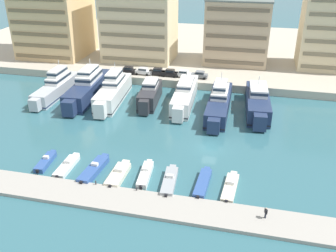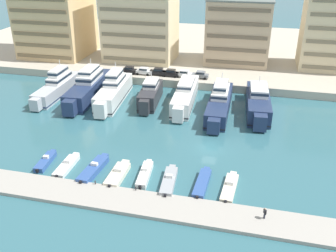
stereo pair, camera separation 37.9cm
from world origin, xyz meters
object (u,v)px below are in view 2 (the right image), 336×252
at_px(motorboat_grey_center_right, 169,181).
at_px(car_white_center, 184,73).
at_px(yacht_navy_left, 88,87).
at_px(yacht_navy_mid_right, 258,102).
at_px(motorboat_cream_right, 230,187).
at_px(car_black_center_left, 171,73).
at_px(motorboat_white_left, 67,165).
at_px(motorboat_white_center, 145,174).
at_px(motorboat_cream_center_left, 118,174).
at_px(yacht_charcoal_center_left, 150,94).
at_px(car_white_left, 144,71).
at_px(yacht_navy_center_right, 220,102).
at_px(yacht_silver_far_left, 57,86).
at_px(yacht_white_center, 185,95).
at_px(pedestrian_near_edge, 265,212).
at_px(car_black_mid_left, 158,71).
at_px(yacht_white_mid_left, 114,91).
at_px(car_black_far_left, 129,70).
at_px(motorboat_blue_mid_left, 94,169).
at_px(car_grey_center_right, 200,75).

distance_m(motorboat_grey_center_right, car_white_center, 43.23).
height_order(yacht_navy_left, yacht_navy_mid_right, yacht_navy_left).
height_order(motorboat_cream_right, car_black_center_left, car_black_center_left).
bearing_deg(motorboat_white_left, motorboat_white_center, 1.34).
height_order(motorboat_white_left, motorboat_cream_center_left, motorboat_cream_center_left).
height_order(motorboat_white_left, motorboat_cream_right, motorboat_cream_right).
height_order(yacht_charcoal_center_left, car_white_left, yacht_charcoal_center_left).
bearing_deg(yacht_navy_center_right, yacht_charcoal_center_left, 176.62).
relative_size(yacht_silver_far_left, yacht_white_center, 0.95).
bearing_deg(car_white_center, pedestrian_near_edge, -67.10).
bearing_deg(yacht_white_center, car_black_mid_left, 127.90).
bearing_deg(car_white_center, yacht_navy_left, -145.25).
distance_m(yacht_charcoal_center_left, motorboat_cream_right, 34.76).
height_order(yacht_white_mid_left, yacht_navy_mid_right, yacht_white_mid_left).
relative_size(motorboat_cream_center_left, car_white_center, 1.78).
relative_size(yacht_navy_center_right, motorboat_white_left, 3.05).
relative_size(yacht_charcoal_center_left, yacht_navy_center_right, 0.67).
xyz_separation_m(motorboat_cream_center_left, car_white_left, (-8.84, 42.25, 2.41)).
bearing_deg(yacht_white_mid_left, yacht_white_center, 8.35).
distance_m(yacht_charcoal_center_left, car_black_far_left, 16.23).
bearing_deg(car_black_center_left, yacht_charcoal_center_left, -95.90).
distance_m(yacht_navy_center_right, pedestrian_near_edge, 34.66).
height_order(yacht_silver_far_left, motorboat_grey_center_right, yacht_silver_far_left).
bearing_deg(car_black_center_left, yacht_white_mid_left, -124.42).
relative_size(yacht_charcoal_center_left, motorboat_white_left, 2.04).
height_order(yacht_navy_left, motorboat_cream_center_left, yacht_navy_left).
relative_size(motorboat_blue_mid_left, car_grey_center_right, 2.05).
xyz_separation_m(motorboat_cream_right, car_white_left, (-25.66, 41.55, 2.48)).
bearing_deg(car_black_center_left, yacht_navy_center_right, -45.89).
bearing_deg(motorboat_white_center, pedestrian_near_edge, -18.69).
distance_m(yacht_navy_left, car_black_far_left, 14.14).
bearing_deg(car_grey_center_right, yacht_navy_left, -149.93).
xyz_separation_m(motorboat_white_center, car_grey_center_right, (1.56, 41.92, 2.34)).
bearing_deg(motorboat_grey_center_right, yacht_charcoal_center_left, 111.21).
height_order(yacht_white_mid_left, car_grey_center_right, yacht_white_mid_left).
relative_size(yacht_white_mid_left, motorboat_grey_center_right, 2.58).
xyz_separation_m(yacht_white_mid_left, car_grey_center_right, (17.14, 14.38, 0.48)).
xyz_separation_m(motorboat_white_center, car_black_far_left, (-16.73, 41.38, 2.34)).
xyz_separation_m(yacht_white_center, motorboat_white_center, (-0.23, -29.85, -1.49)).
height_order(yacht_navy_left, motorboat_grey_center_right, yacht_navy_left).
distance_m(motorboat_blue_mid_left, car_grey_center_right, 43.50).
height_order(yacht_silver_far_left, car_white_left, yacht_silver_far_left).
height_order(yacht_navy_center_right, motorboat_cream_right, yacht_navy_center_right).
bearing_deg(yacht_white_mid_left, car_black_far_left, 94.73).
bearing_deg(yacht_white_center, car_black_center_left, 117.48).
bearing_deg(motorboat_blue_mid_left, motorboat_cream_right, 0.82).
bearing_deg(yacht_white_center, car_black_far_left, 145.80).
bearing_deg(car_white_left, pedestrian_near_edge, -57.20).
relative_size(motorboat_cream_center_left, motorboat_grey_center_right, 0.93).
xyz_separation_m(motorboat_white_left, car_black_far_left, (-3.93, 41.68, 2.48)).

